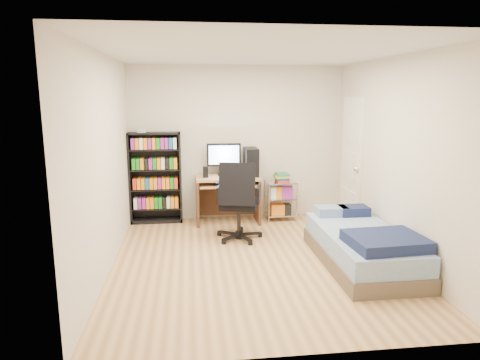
{
  "coord_description": "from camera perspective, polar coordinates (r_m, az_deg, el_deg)",
  "views": [
    {
      "loc": [
        -0.79,
        -4.97,
        2.03
      ],
      "look_at": [
        -0.15,
        0.4,
        0.95
      ],
      "focal_mm": 32.0,
      "sensor_mm": 36.0,
      "label": 1
    }
  ],
  "objects": [
    {
      "name": "bed",
      "position": [
        5.43,
        16.04,
        -8.47
      ],
      "size": [
        0.93,
        1.86,
        0.53
      ],
      "color": "brown",
      "rests_on": "room"
    },
    {
      "name": "wire_cart",
      "position": [
        7.03,
        5.45,
        -1.23
      ],
      "size": [
        0.5,
        0.37,
        0.79
      ],
      "rotation": [
        0.0,
        0.0,
        0.04
      ],
      "color": "silver",
      "rests_on": "room"
    },
    {
      "name": "door",
      "position": [
        6.88,
        14.72,
        2.3
      ],
      "size": [
        0.12,
        0.8,
        2.0
      ],
      "color": "silver",
      "rests_on": "room"
    },
    {
      "name": "office_chair",
      "position": [
        6.06,
        -0.19,
        -4.69
      ],
      "size": [
        0.81,
        0.81,
        1.14
      ],
      "rotation": [
        0.0,
        0.0,
        -0.22
      ],
      "color": "black",
      "rests_on": "room"
    },
    {
      "name": "room",
      "position": [
        5.1,
        2.18,
        2.48
      ],
      "size": [
        3.58,
        4.08,
        2.58
      ],
      "color": "tan",
      "rests_on": "ground"
    },
    {
      "name": "computer_desk",
      "position": [
        6.88,
        -0.86,
        0.01
      ],
      "size": [
        1.01,
        0.58,
        1.27
      ],
      "color": "tan",
      "rests_on": "room"
    },
    {
      "name": "media_shelf",
      "position": [
        6.95,
        -11.19,
        0.44
      ],
      "size": [
        0.82,
        0.27,
        1.51
      ],
      "color": "black",
      "rests_on": "room"
    }
  ]
}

